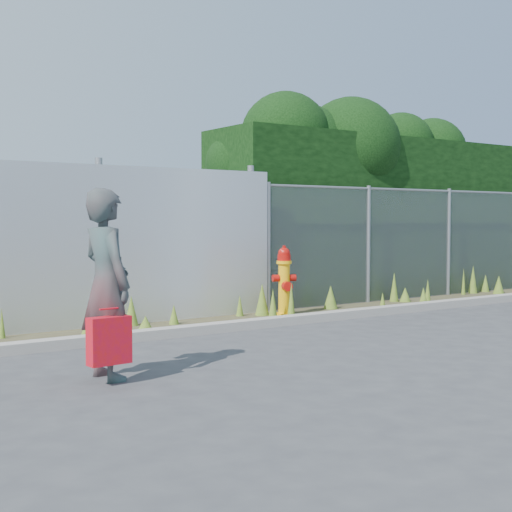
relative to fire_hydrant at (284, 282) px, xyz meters
The scene contains 9 objects.
ground 2.68m from the fire_hydrant, 111.22° to the right, with size 80.00×80.00×0.00m, color #3A3A3D.
curb 1.24m from the fire_hydrant, 145.66° to the right, with size 16.00×0.22×0.12m, color gray.
weed_strip 1.13m from the fire_hydrant, behind, with size 16.00×1.32×0.55m.
chainlink_fence 3.38m from the fire_hydrant, ahead, with size 6.50×0.07×2.05m.
hedge 3.93m from the fire_hydrant, 26.39° to the left, with size 7.42×2.08×3.75m.
fire_hydrant is the anchor object (origin of this frame).
woman 4.54m from the fire_hydrant, 148.27° to the right, with size 0.64×0.42×1.75m, color #0F6463.
red_tote_bag 4.75m from the fire_hydrant, 146.16° to the right, with size 0.38×0.14×0.50m.
black_shoulder_bag 4.32m from the fire_hydrant, 150.19° to the right, with size 0.23×0.10×0.18m.
Camera 1 is at (-5.49, -6.04, 1.48)m, focal length 50.00 mm.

